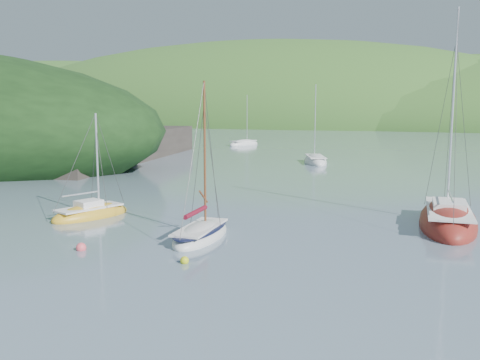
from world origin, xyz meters
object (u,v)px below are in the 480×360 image
at_px(distant_sloop_c, 244,144).
at_px(distant_sloop_a, 315,162).
at_px(daysailer_white, 201,234).
at_px(sloop_red, 448,222).
at_px(sailboat_yellow, 91,214).

bearing_deg(distant_sloop_c, distant_sloop_a, -29.15).
relative_size(daysailer_white, sloop_red, 0.65).
xyz_separation_m(sloop_red, sailboat_yellow, (-20.30, -5.77, -0.07)).
distance_m(sailboat_yellow, distant_sloop_a, 34.71).
relative_size(distant_sloop_a, distant_sloop_c, 1.10).
distance_m(sloop_red, distant_sloop_a, 32.31).
height_order(daysailer_white, sloop_red, sloop_red).
height_order(sloop_red, distant_sloop_a, sloop_red).
distance_m(daysailer_white, distant_sloop_c, 61.20).
bearing_deg(sloop_red, daysailer_white, -150.94).
bearing_deg(distant_sloop_c, sloop_red, -35.55).
bearing_deg(distant_sloop_c, sailboat_yellow, -56.29).
relative_size(daysailer_white, distant_sloop_a, 0.88).
height_order(sailboat_yellow, distant_sloop_c, distant_sloop_c).
bearing_deg(sloop_red, sailboat_yellow, -168.66).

